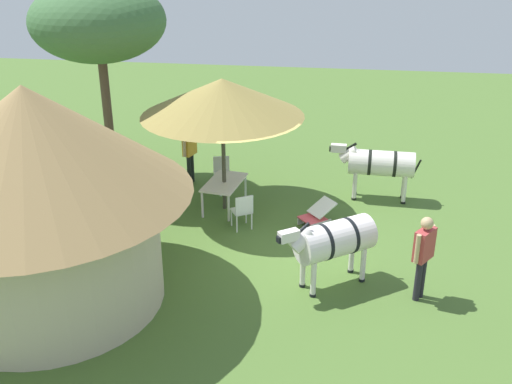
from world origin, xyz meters
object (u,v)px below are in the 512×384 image
Objects in this scene: patio_chair_west_end at (243,210)px; striped_lounge_chair at (316,216)px; shade_umbrella at (222,97)px; thatched_hut at (37,185)px; patio_dining_table at (224,185)px; zebra_by_umbrella at (379,164)px; zebra_nearest_camera at (333,240)px; guest_beside_umbrella at (190,149)px; patio_chair_near_lawn at (222,171)px; standing_watcher at (424,251)px; acacia_tree_behind_hut at (98,22)px.

patio_chair_west_end is 0.93× the size of striped_lounge_chair.
shade_umbrella is 3.63m from striped_lounge_chair.
thatched_hut is at bearing 150.31° from shade_umbrella.
patio_dining_table is (0.00, -0.00, -2.27)m from shade_umbrella.
striped_lounge_chair is 0.41× the size of zebra_by_umbrella.
striped_lounge_chair is 2.72m from zebra_nearest_camera.
striped_lounge_chair is (0.44, -1.73, -0.27)m from patio_chair_west_end.
guest_beside_umbrella is 0.71× the size of zebra_by_umbrella.
patio_chair_near_lawn reaches higher than striped_lounge_chair.
patio_chair_near_lawn and patio_chair_west_end have the same top height.
patio_chair_near_lawn is at bearing 80.35° from standing_watcher.
striped_lounge_chair is (-0.64, -2.37, -0.40)m from patio_dining_table.
striped_lounge_chair is at bearing 71.71° from standing_watcher.
patio_dining_table is at bearing 35.55° from striped_lounge_chair.
patio_chair_west_end is 1.80m from striped_lounge_chair.
thatched_hut is at bearing 88.64° from striped_lounge_chair.
standing_watcher is 0.75× the size of zebra_by_umbrella.
zebra_by_umbrella is at bearing -73.79° from shade_umbrella.
zebra_by_umbrella is (1.77, -1.51, 0.75)m from striped_lounge_chair.
acacia_tree_behind_hut is at bearing -12.70° from patio_chair_near_lawn.
patio_chair_near_lawn is 0.54× the size of guest_beside_umbrella.
thatched_hut is 1.42× the size of shade_umbrella.
guest_beside_umbrella reaches higher than patio_dining_table.
zebra_by_umbrella is at bearing 42.36° from standing_watcher.
standing_watcher reaches higher than patio_chair_west_end.
patio_dining_table is at bearing 90.00° from patio_chair_west_end.
patio_chair_near_lawn reaches higher than patio_dining_table.
zebra_by_umbrella is at bearing 3.46° from patio_chair_west_end.
standing_watcher reaches higher than striped_lounge_chair.
standing_watcher is at bearing -120.40° from acacia_tree_behind_hut.
shade_umbrella is 2.75m from guest_beside_umbrella.
acacia_tree_behind_hut is at bearing 33.38° from striped_lounge_chair.
acacia_tree_behind_hut reaches higher than striped_lounge_chair.
shade_umbrella is at bearing -108.86° from acacia_tree_behind_hut.
thatched_hut reaches higher than standing_watcher.
shade_umbrella is 4.40× the size of patio_chair_near_lawn.
thatched_hut is 6.27× the size of patio_chair_west_end.
patio_dining_table is 4.28m from zebra_nearest_camera.
patio_chair_near_lawn is 3.28m from striped_lounge_chair.
acacia_tree_behind_hut is at bearing 8.16° from thatched_hut.
patio_dining_table is 0.80× the size of zebra_nearest_camera.
acacia_tree_behind_hut reaches higher than patio_chair_west_end.
acacia_tree_behind_hut is at bearing 120.08° from patio_chair_west_end.
patio_chair_near_lawn is 4.22m from zebra_by_umbrella.
shade_umbrella is 2.27m from patio_dining_table.
patio_chair_west_end is (-2.30, -0.95, 0.00)m from patio_chair_near_lawn.
patio_chair_west_end is at bearing 64.90° from striped_lounge_chair.
patio_dining_table is at bearing -122.55° from guest_beside_umbrella.
zebra_by_umbrella is 0.43× the size of acacia_tree_behind_hut.
patio_dining_table is 5.71m from standing_watcher.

